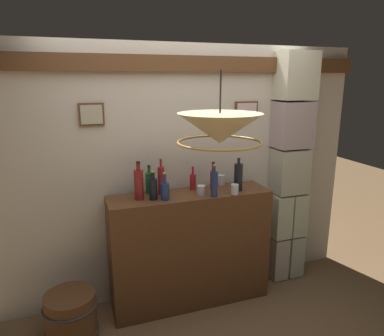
{
  "coord_description": "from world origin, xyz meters",
  "views": [
    {
      "loc": [
        -0.99,
        -2.05,
        2.09
      ],
      "look_at": [
        0.0,
        0.77,
        1.34
      ],
      "focal_mm": 33.08,
      "sensor_mm": 36.0,
      "label": 1
    }
  ],
  "objects_px": {
    "liquor_bottle_mezcal": "(165,190)",
    "glass_tumbler_shot": "(201,190)",
    "liquor_bottle_rum": "(213,179)",
    "glass_tumbler_rocks": "(222,180)",
    "liquor_bottle_gin": "(161,180)",
    "liquor_bottle_amaro": "(149,182)",
    "liquor_bottle_port": "(193,181)",
    "liquor_bottle_whiskey": "(214,183)",
    "liquor_bottle_vermouth": "(139,184)",
    "pendant_lamp": "(220,129)",
    "glass_tumbler_highball": "(235,189)",
    "liquor_bottle_scotch": "(153,188)",
    "liquor_bottle_rye": "(238,177)",
    "wooden_barrel": "(71,318)"
  },
  "relations": [
    {
      "from": "liquor_bottle_amaro",
      "to": "liquor_bottle_whiskey",
      "type": "xyz_separation_m",
      "value": [
        0.52,
        -0.27,
        0.02
      ]
    },
    {
      "from": "liquor_bottle_amaro",
      "to": "liquor_bottle_vermouth",
      "type": "height_order",
      "value": "liquor_bottle_vermouth"
    },
    {
      "from": "liquor_bottle_gin",
      "to": "wooden_barrel",
      "type": "height_order",
      "value": "liquor_bottle_gin"
    },
    {
      "from": "liquor_bottle_rum",
      "to": "liquor_bottle_amaro",
      "type": "height_order",
      "value": "liquor_bottle_rum"
    },
    {
      "from": "liquor_bottle_port",
      "to": "liquor_bottle_rye",
      "type": "bearing_deg",
      "value": -22.98
    },
    {
      "from": "liquor_bottle_rye",
      "to": "glass_tumbler_highball",
      "type": "xyz_separation_m",
      "value": [
        -0.08,
        -0.09,
        -0.08
      ]
    },
    {
      "from": "liquor_bottle_mezcal",
      "to": "liquor_bottle_port",
      "type": "bearing_deg",
      "value": 30.8
    },
    {
      "from": "liquor_bottle_amaro",
      "to": "liquor_bottle_gin",
      "type": "bearing_deg",
      "value": -38.71
    },
    {
      "from": "liquor_bottle_whiskey",
      "to": "glass_tumbler_highball",
      "type": "xyz_separation_m",
      "value": [
        0.2,
        -0.01,
        -0.07
      ]
    },
    {
      "from": "liquor_bottle_whiskey",
      "to": "glass_tumbler_shot",
      "type": "relative_size",
      "value": 3.58
    },
    {
      "from": "liquor_bottle_scotch",
      "to": "liquor_bottle_whiskey",
      "type": "xyz_separation_m",
      "value": [
        0.52,
        -0.09,
        0.02
      ]
    },
    {
      "from": "liquor_bottle_vermouth",
      "to": "liquor_bottle_mezcal",
      "type": "bearing_deg",
      "value": -21.34
    },
    {
      "from": "liquor_bottle_port",
      "to": "glass_tumbler_shot",
      "type": "bearing_deg",
      "value": -81.39
    },
    {
      "from": "liquor_bottle_port",
      "to": "glass_tumbler_rocks",
      "type": "relative_size",
      "value": 2.2
    },
    {
      "from": "liquor_bottle_mezcal",
      "to": "liquor_bottle_amaro",
      "type": "height_order",
      "value": "liquor_bottle_amaro"
    },
    {
      "from": "glass_tumbler_rocks",
      "to": "wooden_barrel",
      "type": "relative_size",
      "value": 0.23
    },
    {
      "from": "liquor_bottle_gin",
      "to": "liquor_bottle_whiskey",
      "type": "xyz_separation_m",
      "value": [
        0.43,
        -0.2,
        -0.02
      ]
    },
    {
      "from": "liquor_bottle_scotch",
      "to": "glass_tumbler_highball",
      "type": "height_order",
      "value": "liquor_bottle_scotch"
    },
    {
      "from": "liquor_bottle_amaro",
      "to": "glass_tumbler_highball",
      "type": "relative_size",
      "value": 2.8
    },
    {
      "from": "liquor_bottle_rye",
      "to": "glass_tumbler_highball",
      "type": "relative_size",
      "value": 3.33
    },
    {
      "from": "pendant_lamp",
      "to": "wooden_barrel",
      "type": "distance_m",
      "value": 1.94
    },
    {
      "from": "liquor_bottle_scotch",
      "to": "wooden_barrel",
      "type": "xyz_separation_m",
      "value": [
        -0.74,
        -0.16,
        -0.98
      ]
    },
    {
      "from": "liquor_bottle_port",
      "to": "liquor_bottle_vermouth",
      "type": "xyz_separation_m",
      "value": [
        -0.53,
        -0.11,
        0.06
      ]
    },
    {
      "from": "liquor_bottle_whiskey",
      "to": "liquor_bottle_gin",
      "type": "bearing_deg",
      "value": 154.88
    },
    {
      "from": "liquor_bottle_rum",
      "to": "glass_tumbler_rocks",
      "type": "relative_size",
      "value": 2.7
    },
    {
      "from": "liquor_bottle_mezcal",
      "to": "glass_tumbler_shot",
      "type": "distance_m",
      "value": 0.35
    },
    {
      "from": "glass_tumbler_rocks",
      "to": "glass_tumbler_shot",
      "type": "height_order",
      "value": "glass_tumbler_rocks"
    },
    {
      "from": "liquor_bottle_rye",
      "to": "wooden_barrel",
      "type": "height_order",
      "value": "liquor_bottle_rye"
    },
    {
      "from": "pendant_lamp",
      "to": "liquor_bottle_mezcal",
      "type": "bearing_deg",
      "value": 113.61
    },
    {
      "from": "liquor_bottle_rye",
      "to": "liquor_bottle_whiskey",
      "type": "distance_m",
      "value": 0.29
    },
    {
      "from": "liquor_bottle_scotch",
      "to": "liquor_bottle_mezcal",
      "type": "bearing_deg",
      "value": -21.56
    },
    {
      "from": "wooden_barrel",
      "to": "liquor_bottle_amaro",
      "type": "bearing_deg",
      "value": 24.54
    },
    {
      "from": "liquor_bottle_rum",
      "to": "wooden_barrel",
      "type": "distance_m",
      "value": 1.67
    },
    {
      "from": "liquor_bottle_scotch",
      "to": "pendant_lamp",
      "type": "height_order",
      "value": "pendant_lamp"
    },
    {
      "from": "liquor_bottle_amaro",
      "to": "wooden_barrel",
      "type": "xyz_separation_m",
      "value": [
        -0.75,
        -0.34,
        -0.98
      ]
    },
    {
      "from": "liquor_bottle_gin",
      "to": "liquor_bottle_amaro",
      "type": "distance_m",
      "value": 0.12
    },
    {
      "from": "liquor_bottle_mezcal",
      "to": "liquor_bottle_rum",
      "type": "bearing_deg",
      "value": 12.4
    },
    {
      "from": "liquor_bottle_port",
      "to": "glass_tumbler_rocks",
      "type": "height_order",
      "value": "liquor_bottle_port"
    },
    {
      "from": "liquor_bottle_rye",
      "to": "wooden_barrel",
      "type": "distance_m",
      "value": 1.85
    },
    {
      "from": "liquor_bottle_rum",
      "to": "liquor_bottle_gin",
      "type": "distance_m",
      "value": 0.49
    },
    {
      "from": "glass_tumbler_rocks",
      "to": "liquor_bottle_whiskey",
      "type": "bearing_deg",
      "value": -124.92
    },
    {
      "from": "liquor_bottle_port",
      "to": "liquor_bottle_whiskey",
      "type": "distance_m",
      "value": 0.28
    },
    {
      "from": "liquor_bottle_mezcal",
      "to": "liquor_bottle_whiskey",
      "type": "xyz_separation_m",
      "value": [
        0.43,
        -0.06,
        0.04
      ]
    },
    {
      "from": "liquor_bottle_vermouth",
      "to": "pendant_lamp",
      "type": "bearing_deg",
      "value": -54.95
    },
    {
      "from": "liquor_bottle_scotch",
      "to": "liquor_bottle_vermouth",
      "type": "xyz_separation_m",
      "value": [
        -0.11,
        0.04,
        0.04
      ]
    },
    {
      "from": "liquor_bottle_mezcal",
      "to": "pendant_lamp",
      "type": "bearing_deg",
      "value": -66.39
    },
    {
      "from": "liquor_bottle_gin",
      "to": "glass_tumbler_rocks",
      "type": "height_order",
      "value": "liquor_bottle_gin"
    },
    {
      "from": "liquor_bottle_port",
      "to": "liquor_bottle_scotch",
      "type": "distance_m",
      "value": 0.44
    },
    {
      "from": "liquor_bottle_rum",
      "to": "pendant_lamp",
      "type": "relative_size",
      "value": 0.45
    },
    {
      "from": "liquor_bottle_gin",
      "to": "liquor_bottle_vermouth",
      "type": "bearing_deg",
      "value": -163.91
    }
  ]
}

